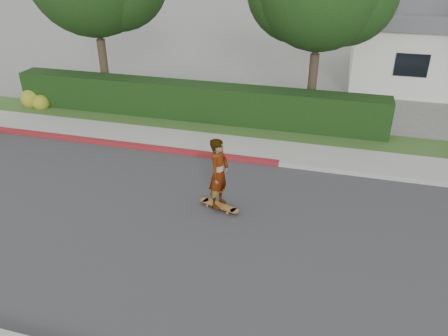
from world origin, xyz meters
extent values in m
plane|color=slate|center=(0.00, 0.00, 0.00)|extent=(120.00, 120.00, 0.00)
cube|color=#2D2D30|center=(0.00, 0.00, 0.01)|extent=(60.00, 8.00, 0.01)
cube|color=#9E9E99|center=(0.00, 4.10, 0.07)|extent=(60.00, 0.20, 0.15)
cube|color=maroon|center=(-5.00, 4.10, 0.08)|extent=(12.00, 0.21, 0.15)
cube|color=gray|center=(0.00, 5.00, 0.06)|extent=(60.00, 1.60, 0.12)
cube|color=#2D4C1E|center=(0.00, 6.60, 0.05)|extent=(60.00, 1.60, 0.10)
cube|color=black|center=(-3.00, 7.20, 0.75)|extent=(15.00, 1.00, 1.50)
sphere|color=#2D4C19|center=(-10.20, 6.80, 0.35)|extent=(0.90, 0.90, 0.90)
sphere|color=#2D4C19|center=(-9.60, 6.60, 0.30)|extent=(0.70, 0.70, 0.70)
cylinder|color=#33261C|center=(-7.50, 8.50, 1.35)|extent=(0.36, 0.36, 2.70)
cylinder|color=#33261C|center=(-7.50, 8.50, 3.38)|extent=(0.24, 0.24, 2.25)
cylinder|color=#33261C|center=(1.50, 9.00, 1.26)|extent=(0.36, 0.36, 2.52)
cylinder|color=#33261C|center=(1.50, 9.00, 3.15)|extent=(0.24, 0.24, 2.10)
cube|color=black|center=(5.50, 11.98, 1.60)|extent=(1.40, 0.06, 1.00)
cylinder|color=#B95432|center=(-0.51, 1.15, 0.04)|extent=(0.07, 0.06, 0.07)
cylinder|color=#B95432|center=(-0.46, 1.33, 0.04)|extent=(0.07, 0.06, 0.07)
cylinder|color=#B95432|center=(0.11, 0.95, 0.04)|extent=(0.07, 0.06, 0.07)
cylinder|color=#B95432|center=(0.17, 1.13, 0.04)|extent=(0.07, 0.06, 0.07)
cube|color=silver|center=(-0.48, 1.24, 0.09)|extent=(0.11, 0.20, 0.03)
cube|color=silver|center=(0.14, 1.04, 0.09)|extent=(0.11, 0.20, 0.03)
cube|color=brown|center=(-0.17, 1.14, 0.12)|extent=(1.01, 0.54, 0.02)
cylinder|color=brown|center=(-0.64, 1.29, 0.12)|extent=(0.30, 0.30, 0.02)
cylinder|color=brown|center=(0.30, 0.99, 0.12)|extent=(0.30, 0.30, 0.02)
imported|color=white|center=(-0.17, 1.14, 1.10)|extent=(0.59, 0.78, 1.94)
camera|label=1|loc=(2.58, -8.43, 6.50)|focal=35.00mm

